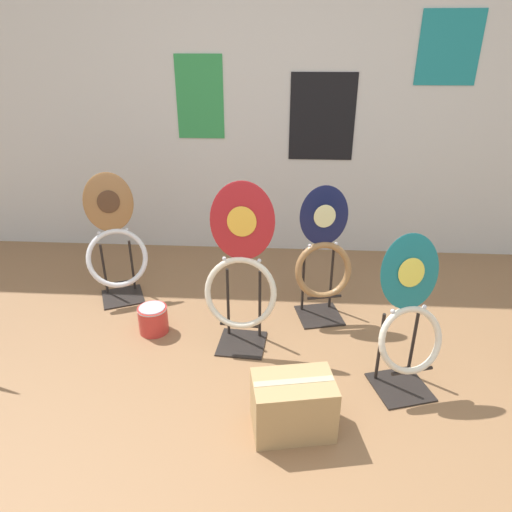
# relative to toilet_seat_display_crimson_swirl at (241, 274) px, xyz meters

# --- Properties ---
(ground_plane) EXTENTS (14.00, 14.00, 0.00)m
(ground_plane) POSITION_rel_toilet_seat_display_crimson_swirl_xyz_m (0.14, -0.95, -0.48)
(ground_plane) COLOR #8E6642
(wall_back) EXTENTS (8.00, 0.07, 2.60)m
(wall_back) POSITION_rel_toilet_seat_display_crimson_swirl_xyz_m (0.15, 1.46, 0.82)
(wall_back) COLOR silver
(wall_back) RESTS_ON ground_plane
(toilet_seat_display_crimson_swirl) EXTENTS (0.43, 0.30, 1.00)m
(toilet_seat_display_crimson_swirl) POSITION_rel_toilet_seat_display_crimson_swirl_xyz_m (0.00, 0.00, 0.00)
(toilet_seat_display_crimson_swirl) COLOR black
(toilet_seat_display_crimson_swirl) RESTS_ON ground_plane
(toilet_seat_display_teal_sax) EXTENTS (0.38, 0.35, 0.85)m
(toilet_seat_display_teal_sax) POSITION_rel_toilet_seat_display_crimson_swirl_xyz_m (0.88, -0.33, -0.08)
(toilet_seat_display_teal_sax) COLOR black
(toilet_seat_display_teal_sax) RESTS_ON ground_plane
(toilet_seat_display_navy_moon) EXTENTS (0.39, 0.34, 0.90)m
(toilet_seat_display_navy_moon) POSITION_rel_toilet_seat_display_crimson_swirl_xyz_m (0.49, 0.33, -0.07)
(toilet_seat_display_navy_moon) COLOR black
(toilet_seat_display_navy_moon) RESTS_ON ground_plane
(toilet_seat_display_woodgrain) EXTENTS (0.50, 0.51, 0.87)m
(toilet_seat_display_woodgrain) POSITION_rel_toilet_seat_display_crimson_swirl_xyz_m (-0.93, 0.53, -0.05)
(toilet_seat_display_woodgrain) COLOR black
(toilet_seat_display_woodgrain) RESTS_ON ground_plane
(paint_can) EXTENTS (0.19, 0.19, 0.18)m
(paint_can) POSITION_rel_toilet_seat_display_crimson_swirl_xyz_m (-0.57, 0.09, -0.38)
(paint_can) COLOR red
(paint_can) RESTS_ON ground_plane
(storage_box) EXTENTS (0.41, 0.31, 0.29)m
(storage_box) POSITION_rel_toilet_seat_display_crimson_swirl_xyz_m (0.30, -0.66, -0.33)
(storage_box) COLOR tan
(storage_box) RESTS_ON ground_plane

